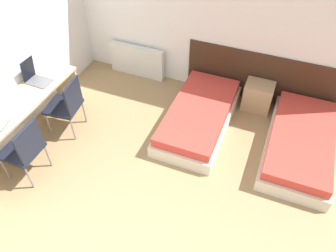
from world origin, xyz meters
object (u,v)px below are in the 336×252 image
object	(u,v)px
chair_near_laptop	(67,104)
laptop	(35,77)
bed_near_door	(300,143)
chair_near_notebook	(24,149)
bed_near_window	(199,116)
nightstand	(258,96)

from	to	relation	value
chair_near_laptop	laptop	distance (m)	0.60
bed_near_door	chair_near_laptop	distance (m)	3.46
chair_near_notebook	chair_near_laptop	bearing A→B (deg)	89.82
laptop	bed_near_door	bearing A→B (deg)	12.28
bed_near_window	chair_near_laptop	size ratio (longest dim) A/B	2.02
nightstand	chair_near_laptop	xyz separation A→B (m)	(-2.57, -1.60, 0.28)
bed_near_door	chair_near_laptop	bearing A→B (deg)	-165.89
bed_near_door	nightstand	distance (m)	1.08
bed_near_door	chair_near_notebook	distance (m)	3.81
nightstand	chair_near_notebook	xyz separation A→B (m)	(-2.57, -2.55, 0.28)
bed_near_window	chair_near_laptop	world-z (taller)	chair_near_laptop
chair_near_laptop	chair_near_notebook	world-z (taller)	same
bed_near_door	nightstand	bearing A→B (deg)	135.52
bed_near_window	bed_near_door	size ratio (longest dim) A/B	1.00
bed_near_door	laptop	size ratio (longest dim) A/B	5.23
nightstand	bed_near_window	bearing A→B (deg)	-135.52
chair_near_laptop	chair_near_notebook	size ratio (longest dim) A/B	1.00
bed_near_window	nightstand	xyz separation A→B (m)	(0.77, 0.76, 0.07)
bed_near_window	nightstand	world-z (taller)	nightstand
bed_near_door	nightstand	world-z (taller)	nightstand
bed_near_window	chair_near_notebook	distance (m)	2.56
bed_near_door	chair_near_laptop	xyz separation A→B (m)	(-3.34, -0.84, 0.35)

